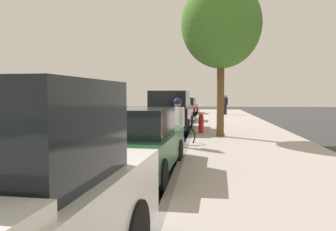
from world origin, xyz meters
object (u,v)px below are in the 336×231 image
at_px(bicycle_at_curb, 173,137).
at_px(parked_sedan_green_second, 135,142).
at_px(parked_sedan_silver_far, 178,111).
at_px(cyclist_with_backpack, 178,119).
at_px(parked_suv_black_mid, 170,111).
at_px(parked_sedan_red_farthest, 186,106).
at_px(street_tree_mid_block, 221,25).
at_px(fire_hydrant, 201,123).
at_px(pedestrian_on_phone, 225,103).

bearing_deg(bicycle_at_curb, parked_sedan_green_second, -97.12).
relative_size(parked_sedan_silver_far, cyclist_with_backpack, 2.59).
height_order(parked_sedan_green_second, parked_suv_black_mid, parked_suv_black_mid).
relative_size(parked_sedan_red_farthest, cyclist_with_backpack, 2.63).
height_order(parked_sedan_green_second, bicycle_at_curb, parked_sedan_green_second).
height_order(parked_sedan_green_second, parked_sedan_silver_far, same).
relative_size(cyclist_with_backpack, street_tree_mid_block, 0.28).
bearing_deg(parked_sedan_green_second, fire_hydrant, 79.71).
xyz_separation_m(parked_sedan_silver_far, bicycle_at_curb, (0.74, -11.16, -0.36)).
xyz_separation_m(cyclist_with_backpack, pedestrian_on_phone, (2.48, 17.92, 0.04)).
bearing_deg(pedestrian_on_phone, fire_hydrant, -97.44).
distance_m(parked_sedan_green_second, bicycle_at_curb, 3.98).
bearing_deg(pedestrian_on_phone, parked_sedan_silver_far, -118.51).
xyz_separation_m(parked_sedan_red_farthest, pedestrian_on_phone, (3.36, -2.08, 0.33)).
height_order(street_tree_mid_block, fire_hydrant, street_tree_mid_block).
bearing_deg(parked_suv_black_mid, fire_hydrant, -39.01).
height_order(bicycle_at_curb, cyclist_with_backpack, cyclist_with_backpack).
bearing_deg(cyclist_with_backpack, parked_sedan_silver_far, 94.74).
relative_size(bicycle_at_curb, cyclist_with_backpack, 0.88).
bearing_deg(bicycle_at_curb, parked_suv_black_mid, 96.81).
bearing_deg(bicycle_at_curb, cyclist_with_backpack, -63.24).
distance_m(parked_suv_black_mid, bicycle_at_curb, 4.98).
distance_m(parked_suv_black_mid, pedestrian_on_phone, 13.01).
distance_m(parked_suv_black_mid, parked_sedan_red_farthest, 14.67).
bearing_deg(parked_sedan_silver_far, pedestrian_on_phone, 61.49).
height_order(pedestrian_on_phone, fire_hydrant, pedestrian_on_phone).
bearing_deg(cyclist_with_backpack, pedestrian_on_phone, 82.12).
height_order(parked_suv_black_mid, fire_hydrant, parked_suv_black_mid).
xyz_separation_m(parked_sedan_silver_far, fire_hydrant, (1.64, -7.45, -0.18)).
xyz_separation_m(street_tree_mid_block, fire_hydrant, (-0.78, 1.22, -4.00)).
relative_size(parked_sedan_red_farthest, street_tree_mid_block, 0.73).
relative_size(parked_suv_black_mid, bicycle_at_curb, 3.12).
bearing_deg(cyclist_with_backpack, street_tree_mid_block, 63.47).
bearing_deg(pedestrian_on_phone, cyclist_with_backpack, -97.88).
bearing_deg(street_tree_mid_block, parked_suv_black_mid, 133.02).
bearing_deg(parked_suv_black_mid, pedestrian_on_phone, 75.38).
bearing_deg(bicycle_at_curb, parked_sedan_red_farthest, 91.93).
bearing_deg(parked_sedan_silver_far, bicycle_at_curb, -86.19).
bearing_deg(parked_suv_black_mid, street_tree_mid_block, -46.98).
xyz_separation_m(parked_suv_black_mid, cyclist_with_backpack, (0.80, -5.33, 0.02)).
height_order(parked_sedan_green_second, parked_sedan_red_farthest, same).
distance_m(street_tree_mid_block, pedestrian_on_phone, 15.44).
relative_size(parked_sedan_green_second, fire_hydrant, 5.32).
bearing_deg(parked_suv_black_mid, bicycle_at_curb, -83.19).
bearing_deg(pedestrian_on_phone, parked_suv_black_mid, -104.62).
distance_m(parked_sedan_green_second, street_tree_mid_block, 7.78).
height_order(parked_sedan_green_second, cyclist_with_backpack, cyclist_with_backpack).
xyz_separation_m(parked_sedan_silver_far, pedestrian_on_phone, (3.44, 6.33, 0.33)).
bearing_deg(bicycle_at_curb, street_tree_mid_block, 56.03).
bearing_deg(parked_suv_black_mid, parked_sedan_green_second, -89.39).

